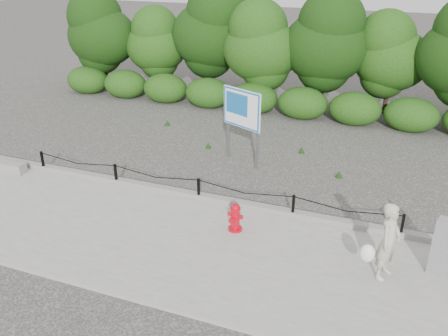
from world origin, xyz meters
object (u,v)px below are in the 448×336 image
concrete_block (10,167)px  advertising_sign (242,112)px  utility_cabinet (445,248)px  pedestrian (387,242)px  fire_hydrant (235,217)px

concrete_block → advertising_sign: advertising_sign is taller
advertising_sign → utility_cabinet: bearing=-10.2°
pedestrian → concrete_block: size_ratio=1.75×
fire_hydrant → pedestrian: (3.32, -0.54, 0.46)m
pedestrian → utility_cabinet: pedestrian is taller
fire_hydrant → concrete_block: (-7.21, 0.62, -0.19)m
concrete_block → utility_cabinet: bearing=-3.4°
pedestrian → advertising_sign: bearing=65.1°
utility_cabinet → fire_hydrant: bearing=-162.4°
pedestrian → concrete_block: pedestrian is taller
pedestrian → concrete_block: bearing=102.9°
utility_cabinet → pedestrian: bearing=-137.9°
fire_hydrant → utility_cabinet: 4.42m
utility_cabinet → concrete_block: bearing=-164.9°
fire_hydrant → advertising_sign: bearing=117.0°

